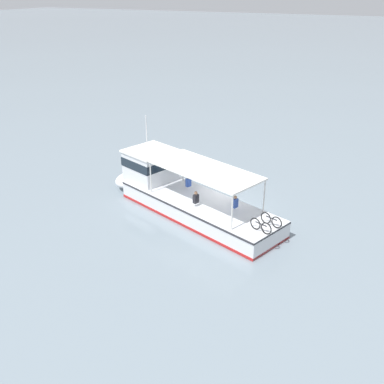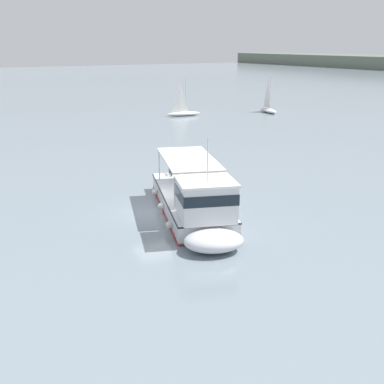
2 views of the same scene
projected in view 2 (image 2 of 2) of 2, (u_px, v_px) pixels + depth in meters
The scene contains 4 objects.
ground_plane at pixel (155, 213), 30.41m from camera, with size 400.00×400.00×0.00m, color gray.
ferry_main at pixel (195, 203), 28.81m from camera, with size 13.02×7.04×5.32m.
sailboat_off_stern at pixel (268, 109), 74.22m from camera, with size 5.00×2.53×5.40m.
sailboat_near_starboard at pixel (183, 112), 70.79m from camera, with size 2.15×4.96×5.40m.
Camera 2 is at (26.15, -12.35, 9.74)m, focal length 47.65 mm.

